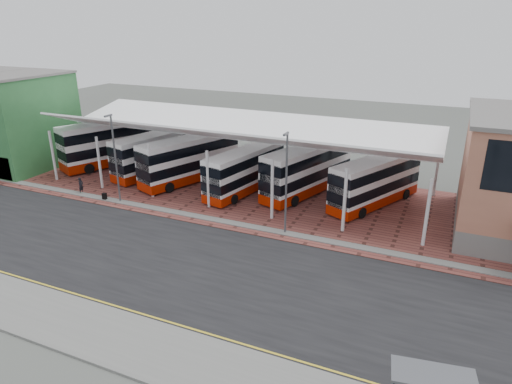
# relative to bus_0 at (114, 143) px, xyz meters

# --- Properties ---
(ground) EXTENTS (140.00, 140.00, 0.00)m
(ground) POSITION_rel_bus_0_xyz_m (21.98, -15.39, -2.51)
(ground) COLOR #484B46
(road) EXTENTS (120.00, 14.00, 0.02)m
(road) POSITION_rel_bus_0_xyz_m (21.98, -16.39, -2.50)
(road) COLOR black
(road) RESTS_ON ground
(forecourt) EXTENTS (72.00, 16.00, 0.06)m
(forecourt) POSITION_rel_bus_0_xyz_m (23.98, -2.39, -2.48)
(forecourt) COLOR brown
(forecourt) RESTS_ON ground
(sidewalk) EXTENTS (120.00, 4.00, 0.14)m
(sidewalk) POSITION_rel_bus_0_xyz_m (21.98, -24.39, -2.44)
(sidewalk) COLOR #61625F
(sidewalk) RESTS_ON ground
(north_kerb) EXTENTS (120.00, 0.80, 0.14)m
(north_kerb) POSITION_rel_bus_0_xyz_m (21.98, -9.19, -2.44)
(north_kerb) COLOR #61625F
(north_kerb) RESTS_ON ground
(yellow_line_near) EXTENTS (120.00, 0.12, 0.01)m
(yellow_line_near) POSITION_rel_bus_0_xyz_m (21.98, -22.39, -2.49)
(yellow_line_near) COLOR gold
(yellow_line_near) RESTS_ON road
(yellow_line_far) EXTENTS (120.00, 0.12, 0.01)m
(yellow_line_far) POSITION_rel_bus_0_xyz_m (21.98, -22.09, -2.49)
(yellow_line_far) COLOR gold
(yellow_line_far) RESTS_ON road
(canopy) EXTENTS (37.00, 11.63, 7.07)m
(canopy) POSITION_rel_bus_0_xyz_m (15.98, -1.45, 3.28)
(canopy) COLOR silver
(canopy) RESTS_ON ground
(shop_green) EXTENTS (6.40, 10.20, 10.22)m
(shop_green) POSITION_rel_bus_0_xyz_m (-8.02, -4.41, 2.61)
(shop_green) COLOR #31703A
(shop_green) RESTS_ON ground
(lamp_west) EXTENTS (0.16, 0.90, 8.07)m
(lamp_west) POSITION_rel_bus_0_xyz_m (7.98, -9.11, 1.85)
(lamp_west) COLOR #505257
(lamp_west) RESTS_ON ground
(lamp_east) EXTENTS (0.16, 0.90, 8.07)m
(lamp_east) POSITION_rel_bus_0_xyz_m (23.98, -9.11, 1.85)
(lamp_east) COLOR #505257
(lamp_east) RESTS_ON ground
(bus_0) EXTENTS (7.40, 12.06, 4.94)m
(bus_0) POSITION_rel_bus_0_xyz_m (0.00, 0.00, 0.00)
(bus_0) COLOR white
(bus_0) RESTS_ON forecourt
(bus_1) EXTENTS (4.82, 10.84, 4.35)m
(bus_1) POSITION_rel_bus_0_xyz_m (6.34, -0.83, -0.29)
(bus_1) COLOR white
(bus_1) RESTS_ON forecourt
(bus_2) EXTENTS (6.32, 11.17, 4.53)m
(bus_2) POSITION_rel_bus_0_xyz_m (10.85, -1.60, -0.20)
(bus_2) COLOR white
(bus_2) RESTS_ON forecourt
(bus_3) EXTENTS (4.28, 10.27, 4.12)m
(bus_3) POSITION_rel_bus_0_xyz_m (17.26, -2.08, -0.40)
(bus_3) COLOR white
(bus_3) RESTS_ON forecourt
(bus_4) EXTENTS (5.90, 11.29, 4.56)m
(bus_4) POSITION_rel_bus_0_xyz_m (22.78, -0.02, -0.19)
(bus_4) COLOR white
(bus_4) RESTS_ON forecourt
(bus_5) EXTENTS (6.55, 10.34, 4.25)m
(bus_5) POSITION_rel_bus_0_xyz_m (29.19, -0.41, -0.34)
(bus_5) COLOR white
(bus_5) RESTS_ON forecourt
(pedestrian) EXTENTS (0.42, 0.60, 1.58)m
(pedestrian) POSITION_rel_bus_0_xyz_m (3.24, -8.88, -1.66)
(pedestrian) COLOR black
(pedestrian) RESTS_ON forecourt
(suitcase) EXTENTS (0.38, 0.27, 0.66)m
(suitcase) POSITION_rel_bus_0_xyz_m (6.41, -9.35, -2.12)
(suitcase) COLOR black
(suitcase) RESTS_ON forecourt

